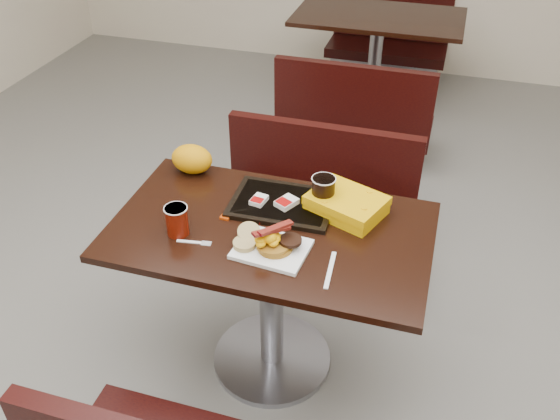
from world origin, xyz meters
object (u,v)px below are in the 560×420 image
(bench_far_n, at_px, (388,35))
(pancake_stack, at_px, (275,245))
(coffee_cup_far, at_px, (323,192))
(table_far, at_px, (374,65))
(fork, at_px, (189,242))
(bench_near_n, at_px, (313,208))
(knife, at_px, (330,270))
(hashbrown_sleeve_right, at_px, (287,202))
(coffee_cup_near, at_px, (177,221))
(clamshell, at_px, (346,205))
(table_near, at_px, (272,300))
(tray, at_px, (282,203))
(bench_far_s, at_px, (357,106))
(paper_bag, at_px, (192,159))
(hashbrown_sleeve_left, at_px, (259,200))
(platter, at_px, (272,249))

(bench_far_n, distance_m, pancake_stack, 3.45)
(bench_far_n, bearing_deg, coffee_cup_far, -87.12)
(table_far, relative_size, fork, 9.35)
(bench_near_n, relative_size, knife, 5.20)
(fork, distance_m, hashbrown_sleeve_right, 0.41)
(coffee_cup_near, relative_size, clamshell, 0.41)
(table_near, distance_m, tray, 0.41)
(bench_far_s, distance_m, fork, 2.12)
(coffee_cup_near, bearing_deg, fork, -33.20)
(paper_bag, bearing_deg, table_near, -33.02)
(bench_near_n, height_order, table_far, table_far)
(table_far, bearing_deg, clamshell, -84.08)
(pancake_stack, distance_m, coffee_cup_far, 0.32)
(coffee_cup_near, bearing_deg, table_near, 21.66)
(table_near, bearing_deg, coffee_cup_near, -158.34)
(tray, bearing_deg, clamshell, 4.43)
(coffee_cup_near, bearing_deg, hashbrown_sleeve_left, 46.97)
(platter, height_order, hashbrown_sleeve_left, hashbrown_sleeve_left)
(fork, distance_m, knife, 0.53)
(hashbrown_sleeve_left, xyz_separation_m, clamshell, (0.34, 0.06, 0.01))
(bench_far_n, bearing_deg, table_far, -90.00)
(pancake_stack, height_order, hashbrown_sleeve_right, same)
(bench_far_n, relative_size, clamshell, 3.61)
(bench_far_s, xyz_separation_m, tray, (0.00, -1.75, 0.40))
(hashbrown_sleeve_left, bearing_deg, bench_far_n, 97.90)
(pancake_stack, xyz_separation_m, hashbrown_sleeve_left, (-0.14, 0.25, 0.00))
(coffee_cup_far, bearing_deg, clamshell, 0.29)
(pancake_stack, height_order, hashbrown_sleeve_left, pancake_stack)
(coffee_cup_near, height_order, clamshell, coffee_cup_near)
(fork, xyz_separation_m, paper_bag, (-0.18, 0.45, 0.06))
(knife, distance_m, hashbrown_sleeve_left, 0.46)
(coffee_cup_far, bearing_deg, table_far, 93.71)
(bench_far_n, distance_m, knife, 3.50)
(clamshell, relative_size, paper_bag, 1.56)
(bench_far_s, bearing_deg, platter, -88.79)
(bench_far_n, height_order, hashbrown_sleeve_right, hashbrown_sleeve_right)
(hashbrown_sleeve_right, bearing_deg, pancake_stack, -55.14)
(table_near, distance_m, bench_far_n, 3.30)
(pancake_stack, bearing_deg, platter, -178.02)
(bench_near_n, xyz_separation_m, coffee_cup_far, (0.16, -0.52, 0.47))
(platter, height_order, tray, tray)
(bench_near_n, height_order, bench_far_n, same)
(knife, relative_size, coffee_cup_far, 1.58)
(fork, relative_size, coffee_cup_far, 1.06)
(hashbrown_sleeve_right, bearing_deg, fork, -105.49)
(table_near, distance_m, paper_bag, 0.68)
(clamshell, bearing_deg, pancake_stack, -101.46)
(bench_far_s, bearing_deg, coffee_cup_near, -98.95)
(fork, bearing_deg, coffee_cup_near, 138.58)
(bench_far_s, bearing_deg, bench_far_n, 90.00)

